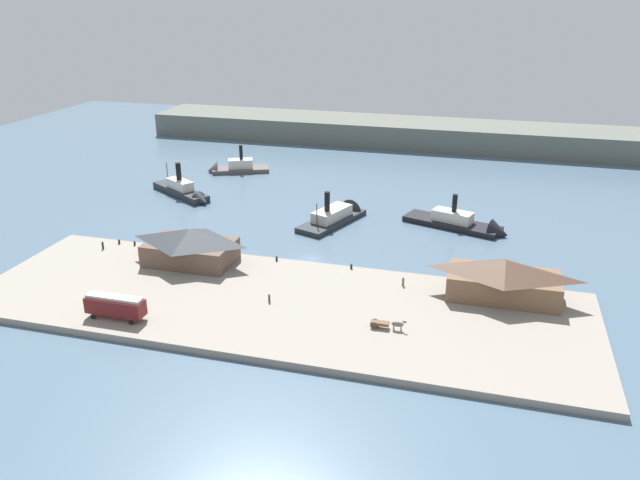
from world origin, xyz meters
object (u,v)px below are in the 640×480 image
ferry_shed_west_terminal (190,245)px  mooring_post_center_west (119,242)px  ferry_shed_east_terminal (504,278)px  ferry_moored_east (467,225)px  pedestrian_walking_west (403,282)px  mooring_post_west (277,259)px  street_tram (115,305)px  pedestrian_by_tram (103,245)px  mooring_post_east (351,266)px  ferry_mid_harbor (185,192)px  horse_cart (387,324)px  pedestrian_near_west_shed (269,298)px  ferry_moored_west (231,168)px  ferry_approaching_west (339,215)px  mooring_post_center_east (135,243)px

ferry_shed_west_terminal → mooring_post_center_west: ferry_shed_west_terminal is taller
mooring_post_center_west → ferry_shed_east_terminal: bearing=-2.9°
ferry_shed_west_terminal → ferry_moored_east: size_ratio=0.69×
pedestrian_walking_west → mooring_post_west: pedestrian_walking_west is taller
ferry_shed_east_terminal → street_tram: ferry_shed_east_terminal is taller
pedestrian_by_tram → mooring_post_east: 53.23m
mooring_post_west → ferry_shed_west_terminal: bearing=-162.3°
ferry_shed_west_terminal → mooring_post_west: ferry_shed_west_terminal is taller
pedestrian_by_tram → pedestrian_walking_west: pedestrian_walking_west is taller
ferry_shed_west_terminal → ferry_mid_harbor: (-22.37, 41.71, -3.34)m
ferry_shed_west_terminal → mooring_post_center_west: 20.30m
ferry_moored_east → ferry_mid_harbor: (-74.98, 4.90, 0.41)m
horse_cart → mooring_post_east: 24.04m
pedestrian_walking_west → horse_cart: bearing=-90.7°
pedestrian_walking_west → pedestrian_near_west_shed: 25.26m
mooring_post_center_west → street_tram: bearing=-58.8°
mooring_post_east → mooring_post_center_west: (-51.35, -0.73, 0.00)m
street_tram → ferry_moored_east: (54.31, 61.33, -2.50)m
street_tram → pedestrian_by_tram: bearing=127.0°
ferry_moored_west → street_tram: bearing=-78.8°
pedestrian_walking_west → ferry_approaching_west: size_ratio=0.08×
street_tram → pedestrian_near_west_shed: bearing=28.5°
pedestrian_walking_west → mooring_post_east: size_ratio=1.96×
ferry_shed_east_terminal → pedestrian_by_tram: size_ratio=11.28×
pedestrian_walking_west → ferry_mid_harbor: 77.13m
pedestrian_by_tram → ferry_mid_harbor: size_ratio=0.08×
ferry_shed_west_terminal → pedestrian_near_west_shed: 24.49m
pedestrian_walking_west → pedestrian_near_west_shed: size_ratio=1.10×
mooring_post_center_east → ferry_approaching_west: (37.87, 30.46, -0.40)m
ferry_shed_west_terminal → ferry_approaching_west: bearing=58.1°
ferry_shed_east_terminal → mooring_post_west: size_ratio=21.97×
ferry_mid_harbor → ferry_moored_west: bearing=84.9°
ferry_shed_west_terminal → horse_cart: 45.64m
ferry_shed_east_terminal → pedestrian_near_west_shed: bearing=-162.0°
ferry_shed_east_terminal → mooring_post_center_west: 80.29m
ferry_moored_east → mooring_post_east: bearing=-123.5°
pedestrian_by_tram → ferry_approaching_west: ferry_approaching_west is taller
pedestrian_walking_west → ferry_moored_west: size_ratio=0.09×
horse_cart → mooring_post_east: (-10.79, 21.48, -0.48)m
street_tram → ferry_moored_west: ferry_moored_west is taller
pedestrian_by_tram → pedestrian_near_west_shed: size_ratio=1.09×
mooring_post_east → ferry_approaching_west: size_ratio=0.04×
street_tram → ferry_approaching_west: size_ratio=0.44×
pedestrian_by_tram → mooring_post_west: pedestrian_by_tram is taller
street_tram → pedestrian_walking_west: street_tram is taller
mooring_post_center_west → ferry_moored_east: bearing=23.9°
pedestrian_by_tram → ferry_shed_east_terminal: bearing=-0.4°
mooring_post_west → mooring_post_east: bearing=1.1°
ferry_moored_west → mooring_post_west: bearing=-59.9°
horse_cart → ferry_moored_west: (-62.68, 84.11, -0.99)m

